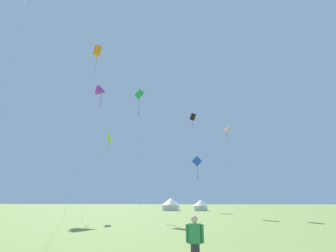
{
  "coord_description": "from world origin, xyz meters",
  "views": [
    {
      "loc": [
        5.42,
        -3.75,
        2.17
      ],
      "look_at": [
        0.0,
        32.0,
        13.11
      ],
      "focal_mm": 26.68,
      "sensor_mm": 36.0,
      "label": 1
    }
  ],
  "objects": [
    {
      "name": "person_spectator",
      "position": [
        4.98,
        4.78,
        0.85
      ],
      "size": [
        0.57,
        0.28,
        1.73
      ],
      "color": "#2D2D33",
      "rests_on": "ground"
    },
    {
      "name": "kite_orange_box",
      "position": [
        -11.28,
        29.45,
        25.62
      ],
      "size": [
        2.78,
        1.45,
        26.59
      ],
      "color": "orange",
      "rests_on": "ground"
    },
    {
      "name": "kite_green_diamond",
      "position": [
        -7.55,
        42.27,
        22.93
      ],
      "size": [
        2.59,
        2.46,
        24.7
      ],
      "color": "green",
      "rests_on": "ground"
    },
    {
      "name": "kite_purple_delta",
      "position": [
        -15.94,
        42.37,
        24.7
      ],
      "size": [
        2.68,
        3.03,
        26.04
      ],
      "color": "purple",
      "rests_on": "ground"
    },
    {
      "name": "kite_black_box",
      "position": [
        2.97,
        49.74,
        20.37
      ],
      "size": [
        2.89,
        1.56,
        21.27
      ],
      "color": "black",
      "rests_on": "ground"
    },
    {
      "name": "festival_tent_center",
      "position": [
        -3.53,
        60.18,
        1.64
      ],
      "size": [
        4.56,
        4.56,
        2.96
      ],
      "color": "white",
      "rests_on": "ground"
    },
    {
      "name": "kite_blue_diamond",
      "position": [
        3.35,
        56.2,
        11.13
      ],
      "size": [
        2.5,
        1.61,
        12.64
      ],
      "color": "blue",
      "rests_on": "ground"
    },
    {
      "name": "kite_pink_parafoil",
      "position": [
        9.53,
        41.33,
        14.68
      ],
      "size": [
        1.4,
        2.7,
        15.13
      ],
      "color": "pink",
      "rests_on": "ground"
    },
    {
      "name": "festival_tent_right",
      "position": [
        3.8,
        60.18,
        1.39
      ],
      "size": [
        3.85,
        3.85,
        2.5
      ],
      "color": "white",
      "rests_on": "ground"
    },
    {
      "name": "kite_lime_diamond",
      "position": [
        -9.16,
        31.57,
        11.19
      ],
      "size": [
        2.9,
        2.37,
        12.29
      ],
      "color": "#99DB2D",
      "rests_on": "ground"
    }
  ]
}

